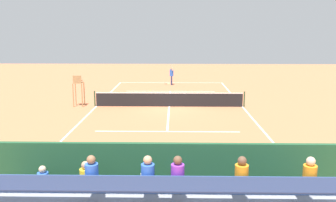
{
  "coord_description": "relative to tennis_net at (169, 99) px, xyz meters",
  "views": [
    {
      "loc": [
        -0.39,
        23.78,
        5.23
      ],
      "look_at": [
        0.0,
        4.0,
        1.2
      ],
      "focal_mm": 38.07,
      "sensor_mm": 36.0,
      "label": 1
    }
  ],
  "objects": [
    {
      "name": "tennis_net",
      "position": [
        0.0,
        0.0,
        0.0
      ],
      "size": [
        10.3,
        0.1,
        1.07
      ],
      "color": "black",
      "rests_on": "ground"
    },
    {
      "name": "tennis_player",
      "position": [
        -0.07,
        -9.6,
        0.51
      ],
      "size": [
        0.37,
        0.53,
        1.93
      ],
      "color": "navy",
      "rests_on": "ground"
    },
    {
      "name": "equipment_bag",
      "position": [
        -0.4,
        13.4,
        -0.32
      ],
      "size": [
        0.9,
        0.36,
        0.36
      ],
      "primitive_type": "cube",
      "color": "black",
      "rests_on": "ground"
    },
    {
      "name": "ground_plane",
      "position": [
        0.0,
        0.0,
        -0.5
      ],
      "size": [
        60.0,
        60.0,
        0.0
      ],
      "primitive_type": "plane",
      "color": "#CC7047"
    },
    {
      "name": "tennis_ball_near",
      "position": [
        1.74,
        -6.34,
        -0.47
      ],
      "size": [
        0.07,
        0.07,
        0.07
      ],
      "primitive_type": "sphere",
      "color": "#CCDB33",
      "rests_on": "ground"
    },
    {
      "name": "courtside_bench",
      "position": [
        -2.57,
        13.27,
        0.06
      ],
      "size": [
        1.8,
        0.4,
        0.93
      ],
      "color": "#234C2D",
      "rests_on": "ground"
    },
    {
      "name": "umpire_chair",
      "position": [
        6.2,
        -0.02,
        0.81
      ],
      "size": [
        0.67,
        0.67,
        2.14
      ],
      "color": "#A88456",
      "rests_on": "ground"
    },
    {
      "name": "backdrop_wall",
      "position": [
        0.0,
        14.0,
        0.5
      ],
      "size": [
        18.0,
        0.16,
        2.0
      ],
      "primitive_type": "cube",
      "color": "#235633",
      "rests_on": "ground"
    },
    {
      "name": "bleacher_stand",
      "position": [
        0.05,
        15.39,
        0.48
      ],
      "size": [
        9.06,
        2.4,
        2.48
      ],
      "color": "#9EA0A5",
      "rests_on": "ground"
    },
    {
      "name": "tennis_racket",
      "position": [
        0.23,
        -10.09,
        -0.49
      ],
      "size": [
        0.58,
        0.34,
        0.03
      ],
      "color": "black",
      "rests_on": "ground"
    },
    {
      "name": "court_line_markings",
      "position": [
        0.0,
        -0.04,
        -0.5
      ],
      "size": [
        10.1,
        22.2,
        0.01
      ],
      "color": "white",
      "rests_on": "ground"
    }
  ]
}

